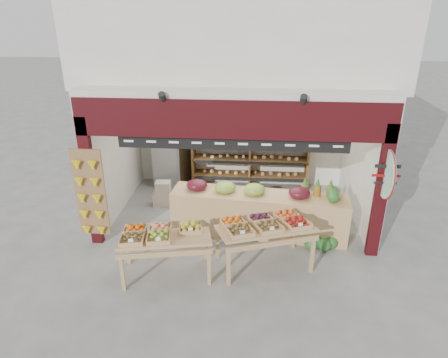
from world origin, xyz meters
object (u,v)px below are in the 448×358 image
at_px(back_shelving, 250,147).
at_px(cardboard_stack, 172,196).
at_px(refrigerator, 171,152).
at_px(mid_counter, 258,212).
at_px(watermelon_pile, 321,237).
at_px(display_table_left, 159,236).
at_px(display_table_right, 265,226).

height_order(back_shelving, cardboard_stack, back_shelving).
bearing_deg(refrigerator, mid_counter, -25.37).
bearing_deg(watermelon_pile, back_shelving, 118.97).
relative_size(display_table_left, watermelon_pile, 2.38).
bearing_deg(refrigerator, display_table_right, -35.58).
xyz_separation_m(display_table_right, watermelon_pile, (1.17, 0.79, -0.66)).
bearing_deg(display_table_left, refrigerator, 98.40).
xyz_separation_m(back_shelving, display_table_right, (0.35, -3.54, -0.28)).
bearing_deg(display_table_right, cardboard_stack, 133.39).
distance_m(cardboard_stack, mid_counter, 2.40).
height_order(refrigerator, cardboard_stack, refrigerator).
bearing_deg(display_table_right, watermelon_pile, 33.87).
bearing_deg(watermelon_pile, refrigerator, 143.71).
xyz_separation_m(refrigerator, mid_counter, (2.29, -2.25, -0.45)).
distance_m(back_shelving, mid_counter, 2.47).
bearing_deg(back_shelving, mid_counter, -84.47).
height_order(cardboard_stack, mid_counter, mid_counter).
bearing_deg(display_table_right, refrigerator, 125.18).
bearing_deg(refrigerator, back_shelving, 22.64).
distance_m(display_table_left, watermelon_pile, 3.30).
bearing_deg(cardboard_stack, mid_counter, -29.30).
relative_size(refrigerator, mid_counter, 0.51).
xyz_separation_m(cardboard_stack, watermelon_pile, (3.37, -1.54, -0.04)).
height_order(refrigerator, display_table_left, refrigerator).
relative_size(refrigerator, display_table_right, 1.00).
distance_m(mid_counter, display_table_left, 2.34).
bearing_deg(mid_counter, display_table_right, -84.09).
bearing_deg(refrigerator, display_table_left, -62.36).
relative_size(cardboard_stack, watermelon_pile, 1.32).
height_order(display_table_left, display_table_right, display_table_right).
relative_size(cardboard_stack, display_table_right, 0.50).
bearing_deg(watermelon_pile, display_table_right, -146.13).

